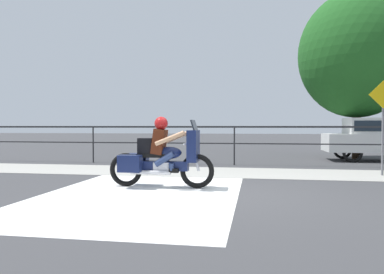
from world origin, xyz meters
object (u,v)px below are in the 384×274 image
Objects in this scene: parked_car at (382,137)px; street_sign at (383,116)px; tree_behind_sign at (357,55)px; motorcycle at (161,156)px.

parked_car is 4.71m from street_sign.
street_sign is at bearing -97.16° from tree_behind_sign.
motorcycle is 10.69m from tree_behind_sign.
motorcycle is 9.91m from parked_car.
parked_car is 3.43m from tree_behind_sign.
street_sign is (5.34, 2.83, 0.92)m from motorcycle.
tree_behind_sign is (-0.72, 0.84, 3.25)m from parked_car.
parked_car is at bearing -49.45° from tree_behind_sign.
street_sign is 5.92m from tree_behind_sign.
tree_behind_sign reaches higher than parked_car.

